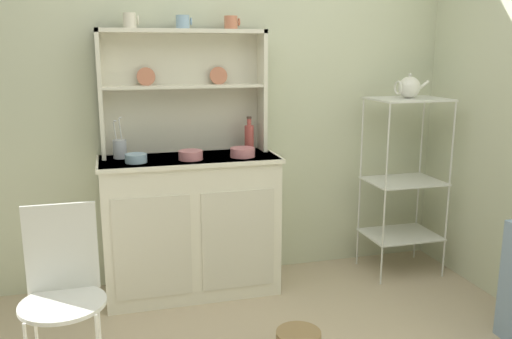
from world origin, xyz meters
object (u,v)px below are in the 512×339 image
Objects in this scene: wire_chair at (63,283)px; porcelain_teapot at (409,87)px; jam_bottle at (249,137)px; hutch_cabinet at (191,224)px; utensil_jar at (120,149)px; bakers_rack at (404,170)px; cup_cream_0 at (130,20)px; hutch_shelf_unit at (183,82)px; bowl_mixing_large at (136,158)px.

porcelain_teapot is at bearing 28.49° from wire_chair.
wire_chair is 3.84× the size of jam_bottle.
jam_bottle is at bearing 12.24° from hutch_cabinet.
utensil_jar is at bearing -179.35° from jam_bottle.
jam_bottle is at bearing 0.65° from utensil_jar.
cup_cream_0 reaches higher than bakers_rack.
hutch_shelf_unit reaches higher than bakers_rack.
utensil_jar is (-0.40, -0.09, -0.38)m from hutch_shelf_unit.
hutch_cabinet is 1.11m from wire_chair.
hutch_shelf_unit is 11.29× the size of cup_cream_0.
hutch_shelf_unit is 4.38× the size of porcelain_teapot.
jam_bottle is 1.08m from porcelain_teapot.
cup_cream_0 reaches higher than porcelain_teapot.
porcelain_teapot is at bearing -8.13° from jam_bottle.
bowl_mixing_large is at bearing -179.58° from porcelain_teapot.
hutch_shelf_unit reaches higher than wire_chair.
jam_bottle reaches higher than wire_chair.
bowl_mixing_large is (-0.31, -0.07, 0.45)m from hutch_cabinet.
porcelain_teapot is at bearing 0.42° from bowl_mixing_large.
jam_bottle is (-1.03, 0.15, 0.24)m from bakers_rack.
wire_chair is (-0.69, -0.88, 0.07)m from hutch_cabinet.
utensil_jar is at bearing 175.68° from bakers_rack.
bakers_rack is at bearing 28.48° from wire_chair.
porcelain_teapot is (1.03, -0.15, 0.30)m from jam_bottle.
jam_bottle is (0.71, 0.16, 0.07)m from bowl_mixing_large.
hutch_cabinet reaches higher than wire_chair.
jam_bottle is (0.40, -0.08, -0.34)m from hutch_shelf_unit.
bowl_mixing_large is (-1.74, -0.01, 0.18)m from bakers_rack.
hutch_cabinet is at bearing -90.00° from hutch_shelf_unit.
wire_chair is at bearing -123.38° from hutch_shelf_unit.
hutch_shelf_unit is at bearing 8.04° from cup_cream_0.
hutch_cabinet is 12.10× the size of cup_cream_0.
cup_cream_0 reaches higher than utensil_jar.
hutch_cabinet is at bearing -10.99° from utensil_jar.
cup_cream_0 is 0.79m from bowl_mixing_large.
hutch_cabinet is 4.86× the size of jam_bottle.
hutch_cabinet is 4.69× the size of porcelain_teapot.
bakers_rack is 5.17× the size of porcelain_teapot.
utensil_jar is (-0.40, 0.08, 0.48)m from hutch_cabinet.
utensil_jar is at bearing 80.61° from wire_chair.
hutch_shelf_unit is 0.53m from jam_bottle.
bowl_mixing_large is 1.78m from porcelain_teapot.
wire_chair is (-2.11, -0.81, -0.19)m from bakers_rack.
hutch_cabinet is 0.63m from utensil_jar.
hutch_cabinet is at bearing 13.13° from bowl_mixing_large.
hutch_cabinet is 1.07× the size of hutch_shelf_unit.
hutch_cabinet is at bearing 177.57° from bakers_rack.
bakers_rack is at bearing 0.42° from bowl_mixing_large.
bowl_mixing_large is at bearing -93.91° from cup_cream_0.
hutch_cabinet is 0.87m from hutch_shelf_unit.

